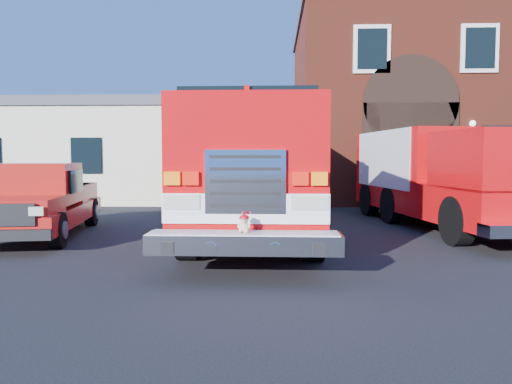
{
  "coord_description": "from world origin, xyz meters",
  "views": [
    {
      "loc": [
        0.33,
        -10.27,
        1.93
      ],
      "look_at": [
        0.0,
        -1.2,
        1.3
      ],
      "focal_mm": 35.0,
      "sensor_mm": 36.0,
      "label": 1
    }
  ],
  "objects_px": {
    "side_building": "(77,151)",
    "pickup_truck": "(40,202)",
    "secondary_truck": "(443,174)",
    "fire_engine": "(258,169)",
    "fire_station": "(456,108)"
  },
  "relations": [
    {
      "from": "side_building",
      "to": "pickup_truck",
      "type": "distance_m",
      "value": 11.97
    },
    {
      "from": "secondary_truck",
      "to": "fire_engine",
      "type": "bearing_deg",
      "value": -166.14
    },
    {
      "from": "side_building",
      "to": "pickup_truck",
      "type": "bearing_deg",
      "value": -72.35
    },
    {
      "from": "pickup_truck",
      "to": "fire_engine",
      "type": "bearing_deg",
      "value": 7.88
    },
    {
      "from": "fire_station",
      "to": "secondary_truck",
      "type": "bearing_deg",
      "value": -111.15
    },
    {
      "from": "side_building",
      "to": "fire_engine",
      "type": "height_order",
      "value": "side_building"
    },
    {
      "from": "fire_station",
      "to": "fire_engine",
      "type": "bearing_deg",
      "value": -128.04
    },
    {
      "from": "side_building",
      "to": "secondary_truck",
      "type": "distance_m",
      "value": 16.84
    },
    {
      "from": "fire_engine",
      "to": "secondary_truck",
      "type": "relative_size",
      "value": 1.18
    },
    {
      "from": "fire_engine",
      "to": "secondary_truck",
      "type": "distance_m",
      "value": 5.22
    },
    {
      "from": "secondary_truck",
      "to": "side_building",
      "type": "bearing_deg",
      "value": 146.26
    },
    {
      "from": "secondary_truck",
      "to": "pickup_truck",
      "type": "bearing_deg",
      "value": -169.17
    },
    {
      "from": "fire_station",
      "to": "fire_engine",
      "type": "relative_size",
      "value": 1.48
    },
    {
      "from": "fire_station",
      "to": "pickup_truck",
      "type": "height_order",
      "value": "fire_station"
    },
    {
      "from": "pickup_truck",
      "to": "secondary_truck",
      "type": "height_order",
      "value": "secondary_truck"
    }
  ]
}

